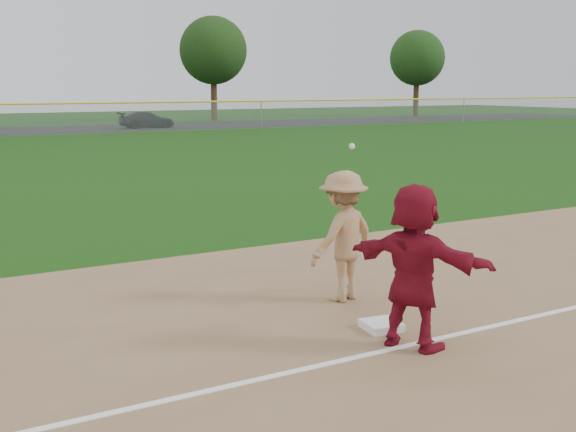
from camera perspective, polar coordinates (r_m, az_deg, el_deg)
ground at (r=9.44m, az=4.62°, el=-9.21°), size 160.00×160.00×0.00m
foul_line at (r=8.83m, az=7.63°, el=-10.51°), size 60.00×0.10×0.01m
first_base at (r=9.56m, az=7.39°, el=-8.57°), size 0.51×0.51×0.10m
base_runner at (r=8.74m, az=9.94°, el=-3.93°), size 1.31×1.94×2.01m
car_right at (r=55.09m, az=-11.10°, el=7.48°), size 4.17×1.76×1.20m
first_base_play at (r=10.55m, az=4.36°, el=-1.59°), size 1.38×1.19×2.37m
tree_3 at (r=65.99m, az=-5.93°, el=12.87°), size 6.00×6.00×9.19m
tree_4 at (r=76.42m, az=10.17°, el=12.17°), size 5.60×5.60×8.67m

